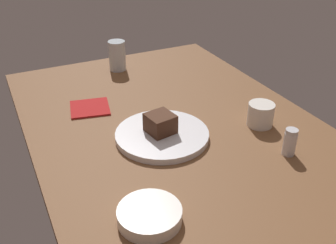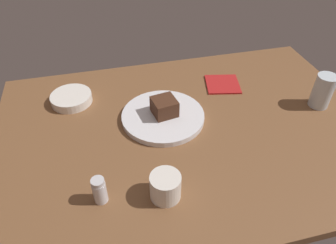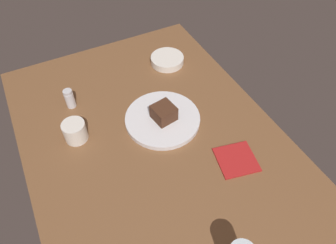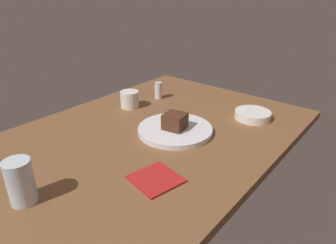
% 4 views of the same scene
% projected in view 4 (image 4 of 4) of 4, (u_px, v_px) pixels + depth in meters
% --- Properties ---
extents(dining_table, '(1.20, 0.84, 0.03)m').
position_uv_depth(dining_table, '(149.00, 137.00, 1.09)').
color(dining_table, brown).
rests_on(dining_table, ground).
extents(dessert_plate, '(0.27, 0.27, 0.02)m').
position_uv_depth(dessert_plate, '(175.00, 130.00, 1.09)').
color(dessert_plate, silver).
rests_on(dessert_plate, dining_table).
extents(chocolate_cake_slice, '(0.08, 0.08, 0.05)m').
position_uv_depth(chocolate_cake_slice, '(175.00, 121.00, 1.07)').
color(chocolate_cake_slice, '#472819').
rests_on(chocolate_cake_slice, dessert_plate).
extents(salt_shaker, '(0.03, 0.03, 0.08)m').
position_uv_depth(salt_shaker, '(158.00, 91.00, 1.39)').
color(salt_shaker, silver).
rests_on(salt_shaker, dining_table).
extents(water_glass, '(0.07, 0.07, 0.12)m').
position_uv_depth(water_glass, '(20.00, 182.00, 0.73)').
color(water_glass, silver).
rests_on(water_glass, dining_table).
extents(side_bowl, '(0.14, 0.14, 0.03)m').
position_uv_depth(side_bowl, '(253.00, 115.00, 1.19)').
color(side_bowl, white).
rests_on(side_bowl, dining_table).
extents(coffee_cup, '(0.08, 0.08, 0.07)m').
position_uv_depth(coffee_cup, '(130.00, 99.00, 1.29)').
color(coffee_cup, silver).
rests_on(coffee_cup, dining_table).
extents(folded_napkin, '(0.14, 0.15, 0.01)m').
position_uv_depth(folded_napkin, '(156.00, 179.00, 0.83)').
color(folded_napkin, '#B21E1E').
rests_on(folded_napkin, dining_table).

